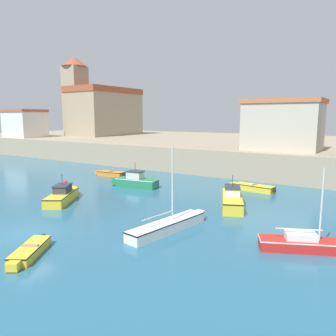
{
  "coord_description": "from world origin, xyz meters",
  "views": [
    {
      "loc": [
        17.63,
        -11.53,
        7.05
      ],
      "look_at": [
        0.18,
        15.54,
        2.0
      ],
      "focal_mm": 35.0,
      "sensor_mm": 36.0,
      "label": 1
    }
  ],
  "objects": [
    {
      "name": "motorboat_yellow_2",
      "position": [
        8.2,
        12.52,
        0.6
      ],
      "size": [
        3.54,
        6.02,
        2.5
      ],
      "color": "yellow",
      "rests_on": "ground"
    },
    {
      "name": "sailboat_white_0",
      "position": [
        7.05,
        4.95,
        0.38
      ],
      "size": [
        2.1,
        6.75,
        5.28
      ],
      "color": "white",
      "rests_on": "ground"
    },
    {
      "name": "dinghy_yellow_7",
      "position": [
        7.81,
        18.84,
        0.32
      ],
      "size": [
        4.6,
        1.74,
        0.67
      ],
      "color": "yellow",
      "rests_on": "ground"
    },
    {
      "name": "ground_plane",
      "position": [
        0.0,
        0.0,
        0.0
      ],
      "size": [
        200.0,
        200.0,
        0.0
      ],
      "primitive_type": "plane",
      "color": "#28607F"
    },
    {
      "name": "dinghy_yellow_6",
      "position": [
        3.04,
        -2.01,
        0.26
      ],
      "size": [
        2.55,
        3.47,
        0.55
      ],
      "color": "yellow",
      "rests_on": "ground"
    },
    {
      "name": "church",
      "position": [
        -33.22,
        40.22,
        8.87
      ],
      "size": [
        13.51,
        15.26,
        16.52
      ],
      "color": "gray",
      "rests_on": "quay_seawall"
    },
    {
      "name": "motorboat_yellow_8",
      "position": [
        -4.34,
        6.18,
        0.53
      ],
      "size": [
        3.87,
        5.25,
        2.32
      ],
      "color": "yellow",
      "rests_on": "ground"
    },
    {
      "name": "motorboat_green_5",
      "position": [
        -2.75,
        14.04,
        0.6
      ],
      "size": [
        5.03,
        2.17,
        2.53
      ],
      "color": "#237A4C",
      "rests_on": "ground"
    },
    {
      "name": "harbor_shed_far_end",
      "position": [
        8.0,
        28.31,
        6.13
      ],
      "size": [
        8.78,
        6.11,
        5.9
      ],
      "color": "#BCB29E",
      "rests_on": "quay_seawall"
    },
    {
      "name": "dinghy_orange_3",
      "position": [
        -9.24,
        17.37,
        0.3
      ],
      "size": [
        4.08,
        1.69,
        0.63
      ],
      "color": "orange",
      "rests_on": "ground"
    },
    {
      "name": "harbor_shed_mid_row",
      "position": [
        -40.0,
        26.95,
        5.82
      ],
      "size": [
        7.3,
        5.74,
        5.28
      ],
      "color": "silver",
      "rests_on": "quay_seawall"
    },
    {
      "name": "quay_seawall",
      "position": [
        0.0,
        43.2,
        1.58
      ],
      "size": [
        120.0,
        40.0,
        3.16
      ],
      "primitive_type": "cube",
      "color": "gray",
      "rests_on": "ground"
    },
    {
      "name": "mooring_buoy",
      "position": [
        -9.29,
        10.55,
        0.28
      ],
      "size": [
        0.55,
        0.55,
        0.55
      ],
      "primitive_type": "sphere",
      "color": "red",
      "rests_on": "ground"
    },
    {
      "name": "sailboat_red_9",
      "position": [
        15.11,
        6.47,
        0.39
      ],
      "size": [
        5.73,
        3.32,
        4.48
      ],
      "color": "red",
      "rests_on": "ground"
    }
  ]
}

